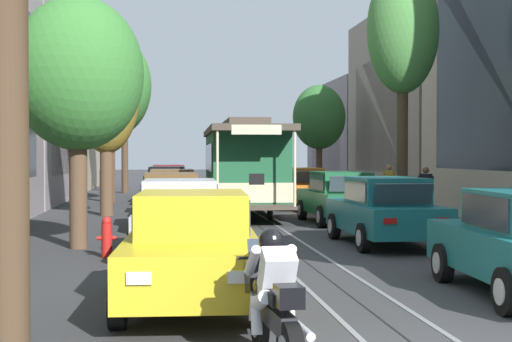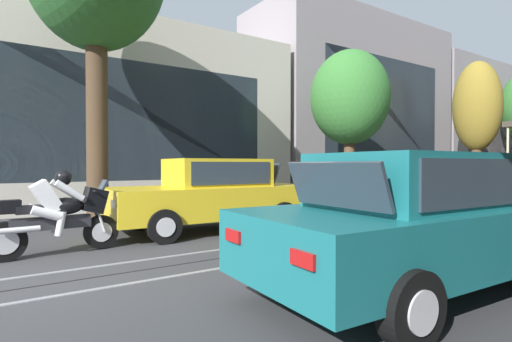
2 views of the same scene
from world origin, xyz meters
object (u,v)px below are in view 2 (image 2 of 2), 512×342
object	(u,v)px
fire_hydrant	(332,196)
parked_car_teal_near_right	(419,222)
street_tree_kerb_left_mid	(477,108)
parked_car_brown_mid_left	(470,181)
parked_car_silver_second_left	(372,186)
street_tree_kerb_left_second	(350,98)
motorcycle_with_rider	(56,215)
parked_car_yellow_near_left	(212,194)

from	to	relation	value
fire_hydrant	parked_car_teal_near_right	bearing A→B (deg)	-38.06
street_tree_kerb_left_mid	parked_car_brown_mid_left	bearing A→B (deg)	-65.71
parked_car_brown_mid_left	parked_car_teal_near_right	distance (m)	12.36
parked_car_silver_second_left	street_tree_kerb_left_second	bearing A→B (deg)	146.88
motorcycle_with_rider	fire_hydrant	xyz separation A→B (m)	(-2.25, 8.39, -0.22)
parked_car_teal_near_right	motorcycle_with_rider	xyz separation A→B (m)	(-4.30, -3.26, -0.15)
parked_car_yellow_near_left	street_tree_kerb_left_mid	xyz separation A→B (m)	(-2.35, 16.01, 3.48)
parked_car_brown_mid_left	street_tree_kerb_left_mid	bearing A→B (deg)	114.29
parked_car_silver_second_left	motorcycle_with_rider	bearing A→B (deg)	-84.90
parked_car_brown_mid_left	parked_car_silver_second_left	bearing A→B (deg)	-88.55
parked_car_brown_mid_left	parked_car_teal_near_right	xyz separation A→B (m)	(5.21, -11.21, 0.00)
parked_car_yellow_near_left	street_tree_kerb_left_mid	bearing A→B (deg)	98.34
parked_car_yellow_near_left	motorcycle_with_rider	size ratio (longest dim) A/B	2.22
street_tree_kerb_left_mid	motorcycle_with_rider	xyz separation A→B (m)	(3.04, -19.19, -3.63)
motorcycle_with_rider	fire_hydrant	distance (m)	8.69
parked_car_teal_near_right	street_tree_kerb_left_mid	world-z (taller)	street_tree_kerb_left_mid
parked_car_teal_near_right	street_tree_kerb_left_mid	xyz separation A→B (m)	(-7.35, 15.93, 3.48)
parked_car_silver_second_left	parked_car_brown_mid_left	size ratio (longest dim) A/B	1.00
parked_car_yellow_near_left	motorcycle_with_rider	bearing A→B (deg)	-77.65
street_tree_kerb_left_mid	parked_car_teal_near_right	bearing A→B (deg)	-65.25
motorcycle_with_rider	parked_car_brown_mid_left	bearing A→B (deg)	93.61
parked_car_silver_second_left	street_tree_kerb_left_second	distance (m)	4.07
parked_car_silver_second_left	parked_car_teal_near_right	size ratio (longest dim) A/B	0.99
parked_car_yellow_near_left	street_tree_kerb_left_second	distance (m)	7.84
parked_car_yellow_near_left	parked_car_teal_near_right	bearing A→B (deg)	0.90
street_tree_kerb_left_second	parked_car_teal_near_right	bearing A→B (deg)	-42.80
parked_car_teal_near_right	fire_hydrant	size ratio (longest dim) A/B	5.26
parked_car_teal_near_right	parked_car_yellow_near_left	bearing A→B (deg)	-179.10
parked_car_yellow_near_left	fire_hydrant	bearing A→B (deg)	106.61
parked_car_teal_near_right	street_tree_kerb_left_second	bearing A→B (deg)	137.20
motorcycle_with_rider	fire_hydrant	world-z (taller)	motorcycle_with_rider
fire_hydrant	parked_car_brown_mid_left	bearing A→B (deg)	77.60
parked_car_teal_near_right	fire_hydrant	distance (m)	8.33
parked_car_teal_near_right	parked_car_silver_second_left	bearing A→B (deg)	133.69
street_tree_kerb_left_second	motorcycle_with_rider	bearing A→B (deg)	-73.35
parked_car_silver_second_left	street_tree_kerb_left_mid	distance (m)	11.41
street_tree_kerb_left_second	street_tree_kerb_left_mid	world-z (taller)	street_tree_kerb_left_mid
parked_car_yellow_near_left	parked_car_brown_mid_left	xyz separation A→B (m)	(-0.22, 11.29, 0.00)
parked_car_teal_near_right	motorcycle_with_rider	bearing A→B (deg)	-142.86
parked_car_silver_second_left	parked_car_teal_near_right	xyz separation A→B (m)	(5.07, -5.30, 0.00)
parked_car_brown_mid_left	street_tree_kerb_left_mid	size ratio (longest dim) A/B	0.67
parked_car_teal_near_right	parked_car_brown_mid_left	bearing A→B (deg)	114.95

